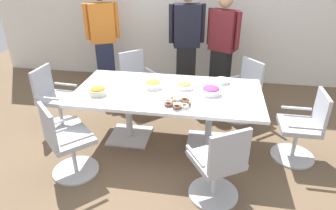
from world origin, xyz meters
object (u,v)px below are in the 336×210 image
object	(u,v)px
person_standing_2	(222,45)
snack_bowl_chips_orange	(98,91)
office_chair_1	(55,101)
office_chair_0	(137,83)
plate_stack	(222,81)
snack_bowl_chips_yellow	(153,84)
person_standing_0	(103,37)
person_standing_1	(186,41)
office_chair_3	(218,167)
snack_bowl_cookies	(185,85)
office_chair_5	(242,93)
conference_table	(168,100)
office_chair_4	(302,130)
snack_bowl_candy_mix	(211,90)
office_chair_2	(67,144)
donut_platter	(177,103)

from	to	relation	value
person_standing_2	snack_bowl_chips_orange	world-z (taller)	person_standing_2
office_chair_1	snack_bowl_chips_orange	distance (m)	1.00
office_chair_0	person_standing_2	bearing A→B (deg)	160.93
person_standing_2	plate_stack	bearing A→B (deg)	120.06
office_chair_1	snack_bowl_chips_yellow	xyz separation A→B (m)	(1.48, -0.05, 0.40)
office_chair_0	person_standing_2	world-z (taller)	person_standing_2
person_standing_0	plate_stack	xyz separation A→B (m)	(2.16, -1.27, -0.19)
office_chair_1	person_standing_1	distance (m)	2.36
plate_stack	office_chair_1	bearing A→B (deg)	-173.32
person_standing_2	snack_bowl_chips_yellow	bearing A→B (deg)	89.49
office_chair_3	person_standing_0	size ratio (longest dim) A/B	0.49
snack_bowl_chips_orange	snack_bowl_cookies	distance (m)	1.12
office_chair_5	person_standing_0	bearing A→B (deg)	33.71
person_standing_1	snack_bowl_chips_yellow	size ratio (longest dim) A/B	8.71
conference_table	office_chair_5	xyz separation A→B (m)	(1.02, 0.88, -0.22)
office_chair_4	plate_stack	xyz separation A→B (m)	(-1.01, 0.52, 0.37)
snack_bowl_chips_orange	office_chair_1	bearing A→B (deg)	156.50
office_chair_3	plate_stack	xyz separation A→B (m)	(-0.00, 1.41, 0.37)
office_chair_4	person_standing_0	size ratio (longest dim) A/B	0.49
office_chair_3	office_chair_4	size ratio (longest dim) A/B	1.00
snack_bowl_chips_yellow	snack_bowl_candy_mix	world-z (taller)	snack_bowl_chips_yellow
plate_stack	snack_bowl_cookies	bearing A→B (deg)	-150.72
person_standing_1	office_chair_2	bearing A→B (deg)	53.63
conference_table	person_standing_1	size ratio (longest dim) A/B	1.28
person_standing_2	plate_stack	size ratio (longest dim) A/B	8.88
plate_stack	person_standing_1	bearing A→B (deg)	117.87
snack_bowl_chips_yellow	snack_bowl_chips_orange	bearing A→B (deg)	-153.47
snack_bowl_chips_orange	donut_platter	xyz separation A→B (m)	(1.02, -0.11, -0.03)
office_chair_1	person_standing_0	distance (m)	1.66
donut_platter	plate_stack	size ratio (longest dim) A/B	1.64
conference_table	plate_stack	size ratio (longest dim) A/B	11.94
office_chair_5	person_standing_1	size ratio (longest dim) A/B	0.48
office_chair_1	person_standing_2	size ratio (longest dim) A/B	0.51
office_chair_0	person_standing_0	distance (m)	1.17
office_chair_3	plate_stack	size ratio (longest dim) A/B	4.53
office_chair_2	person_standing_1	size ratio (longest dim) A/B	0.48
conference_table	office_chair_3	world-z (taller)	office_chair_3
donut_platter	office_chair_0	bearing A→B (deg)	122.55
office_chair_0	person_standing_1	bearing A→B (deg)	174.50
snack_bowl_chips_yellow	plate_stack	xyz separation A→B (m)	(0.90, 0.33, -0.03)
office_chair_4	person_standing_2	world-z (taller)	person_standing_2
person_standing_0	snack_bowl_candy_mix	bearing A→B (deg)	114.54
person_standing_2	person_standing_0	bearing A→B (deg)	27.80
office_chair_5	snack_bowl_cookies	world-z (taller)	office_chair_5
donut_platter	snack_bowl_cookies	bearing A→B (deg)	86.75
office_chair_2	snack_bowl_chips_orange	world-z (taller)	office_chair_2
office_chair_0	office_chair_2	size ratio (longest dim) A/B	1.00
office_chair_2	office_chair_3	size ratio (longest dim) A/B	1.00
snack_bowl_chips_yellow	office_chair_2	bearing A→B (deg)	-130.06
office_chair_2	person_standing_0	xyz separation A→B (m)	(-0.46, 2.55, 0.56)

